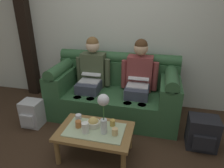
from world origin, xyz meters
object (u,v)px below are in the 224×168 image
Objects in this scene: couch at (115,92)px; cup_far_right at (79,118)px; person_left at (92,74)px; backpack_right at (202,133)px; person_right at (139,78)px; backpack_left at (32,114)px; cup_near_left at (112,123)px; snack_bowl at (93,123)px; coffee_table at (95,133)px; cup_far_center at (85,128)px; flower_vase at (103,109)px; cup_near_right at (78,124)px; cup_far_left at (115,132)px.

cup_far_right is at bearing -104.51° from couch.
person_left reaches higher than backpack_right.
person_right is 1.66m from backpack_left.
snack_bowl is at bearing -163.29° from cup_near_left.
person_left is at bearing 109.44° from snack_bowl.
cup_near_left reaches higher than coffee_table.
couch is at bearing 85.62° from cup_far_center.
person_right is at bearing 77.77° from cup_near_left.
coffee_table is at bearing 44.03° from cup_far_center.
person_right is 1.20m from cup_far_center.
couch is 1.01m from coffee_table.
flower_vase reaches higher than snack_bowl.
cup_far_right is (-0.24, 0.10, 0.11)m from coffee_table.
backpack_left is (-0.90, 0.38, -0.22)m from cup_near_right.
snack_bowl is 0.22m from cup_near_left.
flower_vase is at bearing -20.99° from cup_far_right.
cup_far_left is (0.28, -0.10, -0.01)m from snack_bowl.
backpack_right is at bearing -18.65° from person_left.
backpack_left reaches higher than coffee_table.
backpack_right is (1.29, 0.40, -0.21)m from snack_bowl.
snack_bowl reaches higher than cup_near_right.
person_right reaches higher than snack_bowl.
cup_far_center is 1.14m from backpack_left.
backpack_left is at bearing 155.52° from cup_far_center.
backpack_right is at bearing 22.06° from cup_far_center.
backpack_left is (-1.06, 0.32, -0.23)m from snack_bowl.
flower_vase is 3.15× the size of snack_bowl.
cup_far_center is at bearing -34.31° from cup_near_right.
cup_far_center reaches higher than cup_near_left.
cup_far_center is (0.12, -0.08, 0.02)m from cup_near_right.
person_right is 2.56× the size of flower_vase.
coffee_table is 1.17m from backpack_left.
couch is 4.08× the size of flower_vase.
flower_vase is 0.46m from cup_far_right.
coffee_table is at bearing 162.17° from flower_vase.
cup_far_left is at bearing -96.87° from person_right.
backpack_right is at bearing 26.40° from cup_far_left.
backpack_right is (1.07, 0.34, -0.21)m from cup_near_left.
couch reaches higher than cup_near_right.
flower_vase is (0.49, -1.05, 0.03)m from person_left.
cup_far_right is at bearing -18.17° from backpack_left.
person_right is at bearing 83.13° from cup_far_left.
person_right is 0.94m from cup_near_left.
cup_far_center is at bearing -49.54° from cup_far_right.
flower_vase is at bearing -31.70° from snack_bowl.
cup_far_left is (0.07, -0.16, 0.00)m from cup_near_left.
cup_far_center is at bearing -172.83° from cup_far_left.
cup_near_right is 0.83× the size of cup_far_right.
cup_far_center is 1.46m from backpack_right.
cup_far_center reaches higher than backpack_left.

